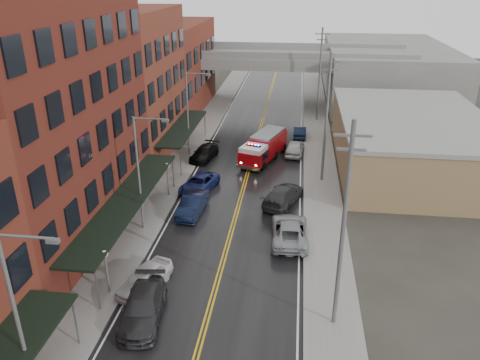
{
  "coord_description": "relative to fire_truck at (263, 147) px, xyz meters",
  "views": [
    {
      "loc": [
        4.54,
        -6.39,
        18.21
      ],
      "look_at": [
        0.29,
        27.53,
        3.0
      ],
      "focal_mm": 35.0,
      "sensor_mm": 36.0,
      "label": 1
    }
  ],
  "objects": [
    {
      "name": "road",
      "position": [
        -1.24,
        -9.7,
        -1.49
      ],
      "size": [
        11.0,
        160.0,
        0.02
      ],
      "primitive_type": "cube",
      "color": "black",
      "rests_on": "ground"
    },
    {
      "name": "sidewalk_left",
      "position": [
        -8.54,
        -9.7,
        -1.42
      ],
      "size": [
        3.0,
        160.0,
        0.15
      ],
      "primitive_type": "cube",
      "color": "slate",
      "rests_on": "ground"
    },
    {
      "name": "sidewalk_right",
      "position": [
        6.06,
        -9.7,
        -1.42
      ],
      "size": [
        3.0,
        160.0,
        0.15
      ],
      "primitive_type": "cube",
      "color": "slate",
      "rests_on": "ground"
    },
    {
      "name": "curb_left",
      "position": [
        -6.89,
        -9.7,
        -1.42
      ],
      "size": [
        0.3,
        160.0,
        0.15
      ],
      "primitive_type": "cube",
      "color": "gray",
      "rests_on": "ground"
    },
    {
      "name": "curb_right",
      "position": [
        4.41,
        -9.7,
        -1.42
      ],
      "size": [
        0.3,
        160.0,
        0.15
      ],
      "primitive_type": "cube",
      "color": "gray",
      "rests_on": "ground"
    },
    {
      "name": "brick_building_b",
      "position": [
        -14.54,
        -16.7,
        7.5
      ],
      "size": [
        9.0,
        20.0,
        18.0
      ],
      "primitive_type": "cube",
      "color": "#5A1D18",
      "rests_on": "ground"
    },
    {
      "name": "brick_building_c",
      "position": [
        -14.54,
        0.8,
        6.0
      ],
      "size": [
        9.0,
        15.0,
        15.0
      ],
      "primitive_type": "cube",
      "color": "maroon",
      "rests_on": "ground"
    },
    {
      "name": "brick_building_far",
      "position": [
        -14.54,
        18.3,
        4.5
      ],
      "size": [
        9.0,
        20.0,
        12.0
      ],
      "primitive_type": "cube",
      "color": "maroon",
      "rests_on": "ground"
    },
    {
      "name": "tan_building",
      "position": [
        14.76,
        0.3,
        1.0
      ],
      "size": [
        14.0,
        22.0,
        5.0
      ],
      "primitive_type": "cube",
      "color": "olive",
      "rests_on": "ground"
    },
    {
      "name": "right_far_block",
      "position": [
        16.76,
        30.3,
        2.5
      ],
      "size": [
        18.0,
        30.0,
        8.0
      ],
      "primitive_type": "cube",
      "color": "slate",
      "rests_on": "ground"
    },
    {
      "name": "awning_1",
      "position": [
        -8.73,
        -16.7,
        1.49
      ],
      "size": [
        2.6,
        18.0,
        3.09
      ],
      "color": "black",
      "rests_on": "ground"
    },
    {
      "name": "awning_2",
      "position": [
        -8.73,
        0.8,
        1.49
      ],
      "size": [
        2.6,
        13.0,
        3.09
      ],
      "color": "black",
      "rests_on": "ground"
    },
    {
      "name": "globe_lamp_1",
      "position": [
        -7.64,
        -23.7,
        0.81
      ],
      "size": [
        0.44,
        0.44,
        3.12
      ],
      "color": "#59595B",
      "rests_on": "ground"
    },
    {
      "name": "globe_lamp_2",
      "position": [
        -7.64,
        -9.7,
        0.81
      ],
      "size": [
        0.44,
        0.44,
        3.12
      ],
      "color": "#59595B",
      "rests_on": "ground"
    },
    {
      "name": "street_lamp_0",
      "position": [
        -7.79,
        -31.7,
        3.69
      ],
      "size": [
        2.64,
        0.22,
        9.0
      ],
      "color": "#59595B",
      "rests_on": "ground"
    },
    {
      "name": "street_lamp_1",
      "position": [
        -7.79,
        -15.7,
        3.69
      ],
      "size": [
        2.64,
        0.22,
        9.0
      ],
      "color": "#59595B",
      "rests_on": "ground"
    },
    {
      "name": "street_lamp_2",
      "position": [
        -7.79,
        0.3,
        3.69
      ],
      "size": [
        2.64,
        0.22,
        9.0
      ],
      "color": "#59595B",
      "rests_on": "ground"
    },
    {
      "name": "utility_pole_0",
      "position": [
        5.96,
        -24.7,
        4.81
      ],
      "size": [
        1.8,
        0.24,
        12.0
      ],
      "color": "#59595B",
      "rests_on": "ground"
    },
    {
      "name": "utility_pole_1",
      "position": [
        5.96,
        -4.7,
        4.81
      ],
      "size": [
        1.8,
        0.24,
        12.0
      ],
      "color": "#59595B",
      "rests_on": "ground"
    },
    {
      "name": "utility_pole_2",
      "position": [
        5.96,
        15.3,
        4.81
      ],
      "size": [
        1.8,
        0.24,
        12.0
      ],
      "color": "#59595B",
      "rests_on": "ground"
    },
    {
      "name": "overpass",
      "position": [
        -1.24,
        22.3,
        4.49
      ],
      "size": [
        40.0,
        10.0,
        7.5
      ],
      "color": "slate",
      "rests_on": "ground"
    },
    {
      "name": "fire_truck",
      "position": [
        0.0,
        0.0,
        0.0
      ],
      "size": [
        4.82,
        7.94,
        2.76
      ],
      "rotation": [
        0.0,
        0.0,
        -0.33
      ],
      "color": "#A9070D",
      "rests_on": "ground"
    },
    {
      "name": "parked_car_left_3",
      "position": [
        -4.84,
        -25.6,
        -0.72
      ],
      "size": [
        2.8,
        5.6,
        1.56
      ],
      "primitive_type": "imported",
      "rotation": [
        0.0,
        0.0,
        0.12
      ],
      "color": "#29292B",
      "rests_on": "ground"
    },
    {
      "name": "parked_car_left_4",
      "position": [
        -5.63,
        -22.87,
        -0.75
      ],
      "size": [
        3.1,
        4.7,
        1.49
      ],
      "primitive_type": "imported",
      "rotation": [
        0.0,
        0.0,
        -0.34
      ],
      "color": "silver",
      "rests_on": "ground"
    },
    {
      "name": "parked_car_left_5",
      "position": [
        -4.84,
        -12.68,
        -0.71
      ],
      "size": [
        2.0,
        4.89,
        1.58
      ],
      "primitive_type": "imported",
      "rotation": [
        0.0,
        0.0,
        -0.07
      ],
      "color": "black",
      "rests_on": "ground"
    },
    {
      "name": "parked_car_left_6",
      "position": [
        -5.2,
        -8.27,
        -0.81
      ],
      "size": [
        3.52,
        5.39,
        1.38
      ],
      "primitive_type": "imported",
      "rotation": [
        0.0,
        0.0,
        -0.27
      ],
      "color": "navy",
      "rests_on": "ground"
    },
    {
      "name": "parked_car_left_7",
      "position": [
        -6.24,
        -0.5,
        -0.8
      ],
      "size": [
        2.86,
        5.1,
        1.4
      ],
      "primitive_type": "imported",
      "rotation": [
        0.0,
        0.0,
        -0.2
      ],
      "color": "black",
      "rests_on": "ground"
    },
    {
      "name": "parked_car_right_0",
      "position": [
        3.2,
        -15.9,
        -0.7
      ],
      "size": [
        2.87,
        5.82,
        1.59
      ],
      "primitive_type": "imported",
      "rotation": [
        0.0,
        0.0,
        3.18
      ],
      "color": "gray",
      "rests_on": "ground"
    },
    {
      "name": "parked_car_right_1",
      "position": [
        2.48,
        -9.9,
        -0.71
      ],
      "size": [
        3.92,
        5.89,
        1.59
      ],
      "primitive_type": "imported",
      "rotation": [
        0.0,
        0.0,
        2.8
      ],
      "color": "#2B2B2D",
      "rests_on": "ground"
    },
    {
      "name": "parked_car_right_2",
      "position": [
        3.27,
        2.1,
        -0.71
      ],
      "size": [
        2.28,
        4.77,
        1.57
      ],
      "primitive_type": "imported",
      "rotation": [
        0.0,
        0.0,
        3.05
      ],
      "color": "silver",
      "rests_on": "ground"
    },
    {
      "name": "parked_car_right_3",
      "position": [
        3.76,
        8.1,
        -0.82
      ],
      "size": [
        1.44,
        4.14,
        1.36
      ],
      "primitive_type": "imported",
      "rotation": [
        0.0,
        0.0,
        3.14
      ],
      "color": "black",
      "rests_on": "ground"
    }
  ]
}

